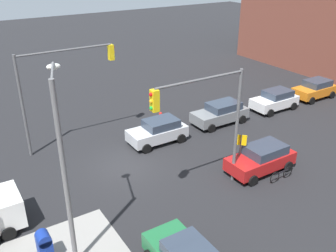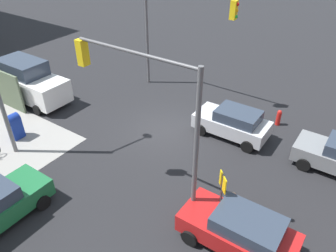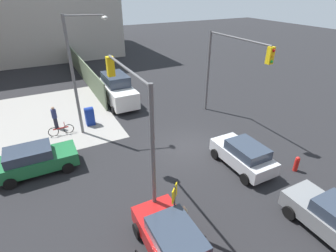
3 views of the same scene
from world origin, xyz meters
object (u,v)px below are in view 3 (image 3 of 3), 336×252
Objects in this scene: traffic_signal_nw_corner at (133,111)px; mailbox_blue at (90,115)px; van_white_delivery at (117,90)px; pedestrian_waiting at (55,117)px; bicycle_leaning_on_fence at (61,130)px; traffic_signal_se_corner at (229,62)px; coupe_silver at (243,155)px; hatchback_red at (173,241)px; pedestrian_crossing at (183,220)px; street_lamp_corner at (78,69)px; coupe_green at (35,160)px; fire_hydrant at (297,164)px.

mailbox_blue is (8.65, 0.50, -3.86)m from traffic_signal_nw_corner.
pedestrian_waiting is at bearing 113.20° from van_white_delivery.
bicycle_leaning_on_fence is at bearing 94.63° from pedestrian_waiting.
bicycle_leaning_on_fence is (3.54, 11.70, -4.33)m from traffic_signal_se_corner.
mailbox_blue is at bearing 66.44° from traffic_signal_se_corner.
coupe_silver is 0.95× the size of hatchback_red.
pedestrian_waiting is at bearing 68.27° from traffic_signal_se_corner.
traffic_signal_nw_corner is 9.48m from mailbox_blue.
hatchback_red is 2.64× the size of pedestrian_crossing.
street_lamp_corner reaches higher than traffic_signal_se_corner.
pedestrian_crossing is (-12.00, -1.20, 0.05)m from mailbox_blue.
pedestrian_waiting is at bearing -17.61° from coupe_green.
coupe_green is (6.72, 13.21, 0.36)m from fire_hydrant.
mailbox_blue is 0.33× the size of coupe_green.
traffic_signal_se_corner is 6.91× the size of fire_hydrant.
bicycle_leaning_on_fence is (-3.60, 5.40, -0.93)m from van_white_delivery.
traffic_signal_nw_corner is 7.21m from coupe_green.
pedestrian_waiting reaches higher than coupe_green.
traffic_signal_se_corner is at bearing -106.85° from bicycle_leaning_on_fence.
street_lamp_corner reaches higher than traffic_signal_nw_corner.
traffic_signal_nw_corner is 6.91× the size of fire_hydrant.
fire_hydrant is 8.99m from hatchback_red.
fire_hydrant is (-10.09, -9.65, -4.22)m from street_lamp_corner.
van_white_delivery is 3.09× the size of bicycle_leaning_on_fence.
coupe_green is (5.01, 10.72, 0.00)m from coupe_silver.
coupe_green is (-4.48, 4.01, 0.08)m from mailbox_blue.
traffic_signal_nw_corner is 1.57× the size of hatchback_red.
traffic_signal_nw_corner is 3.71× the size of bicycle_leaning_on_fence.
traffic_signal_nw_corner is at bearing 73.64° from fire_hydrant.
pedestrian_crossing reaches higher than fire_hydrant.
traffic_signal_nw_corner is 1.52× the size of coupe_green.
hatchback_red is 12.39m from bicycle_leaning_on_fence.
bicycle_leaning_on_fence is at bearing 73.68° from street_lamp_corner.
traffic_signal_se_corner reaches higher than van_white_delivery.
coupe_green is at bearing 91.44° from traffic_signal_se_corner.
fire_hydrant is 0.23× the size of hatchback_red.
hatchback_red is at bearing -168.17° from bicycle_leaning_on_fence.
hatchback_red and coupe_green have the same top height.
hatchback_red is (-4.07, 0.16, -3.78)m from traffic_signal_nw_corner.
coupe_green is 4.32m from bicycle_leaning_on_fence.
mailbox_blue is at bearing 3.31° from traffic_signal_nw_corner.
traffic_signal_nw_corner reaches higher than van_white_delivery.
van_white_delivery is (7.48, -7.21, 0.44)m from coupe_green.
street_lamp_corner reaches higher than fire_hydrant.
street_lamp_corner is at bearing 138.42° from van_white_delivery.
coupe_green is 9.15m from pedestrian_crossing.
coupe_silver is 0.92× the size of coupe_green.
bicycle_leaning_on_fence is at bearing 73.15° from traffic_signal_se_corner.
pedestrian_crossing is at bearing 172.41° from van_white_delivery.
mailbox_blue is 1.52× the size of fire_hydrant.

